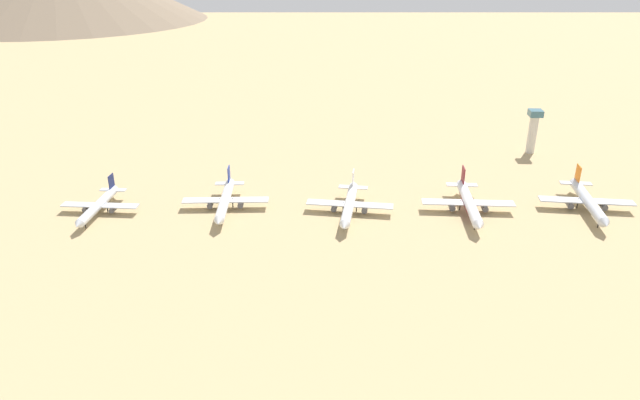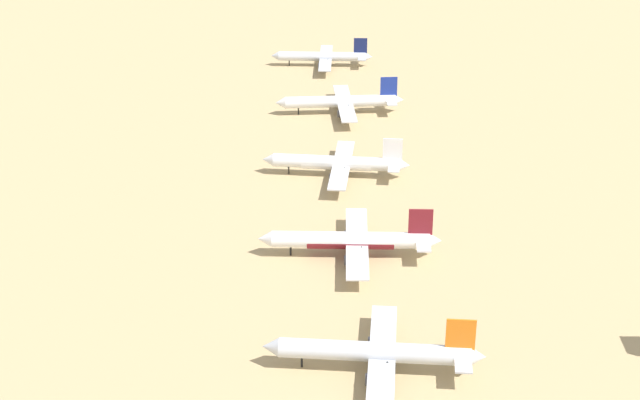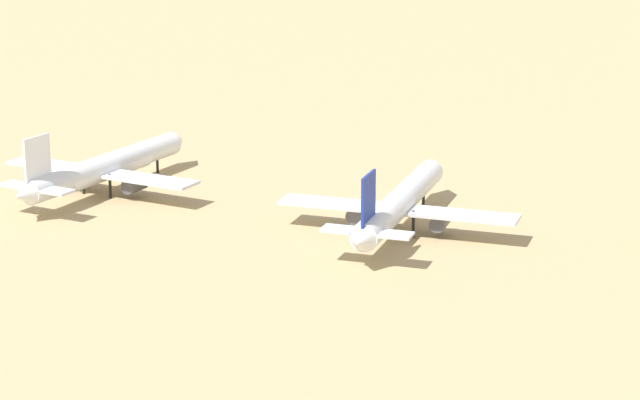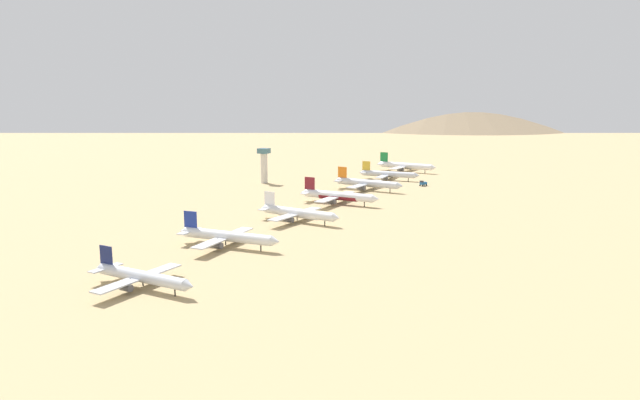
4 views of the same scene
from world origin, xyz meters
TOP-DOWN VIEW (x-y plane):
  - ground_plane at (0.00, 0.00)m, footprint 1932.43×1932.43m
  - parked_jet_0 at (13.09, -161.59)m, footprint 42.74×34.64m
  - parked_jet_1 at (5.64, -106.51)m, footprint 47.96×39.03m
  - parked_jet_2 at (7.27, -50.63)m, footprint 47.76×38.87m
  - parked_jet_3 at (3.44, 2.28)m, footprint 50.50×40.90m
  - parked_jet_4 at (-1.43, 55.75)m, footprint 50.95×41.42m
  - parked_jet_5 at (-6.58, 107.82)m, footprint 46.85×38.11m
  - parked_jet_6 at (-11.56, 159.64)m, footprint 53.28×43.38m
  - service_truck at (25.73, 92.27)m, footprint 4.63×5.70m
  - control_tower at (-80.16, 52.52)m, footprint 7.20×7.20m
  - desert_hill_0 at (-159.89, 863.63)m, footprint 454.07×454.07m

SIDE VIEW (x-z plane):
  - ground_plane at x=0.00m, z-range 0.00..0.00m
  - service_truck at x=25.73m, z-range 0.13..4.03m
  - parked_jet_0 at x=13.09m, z-range -2.02..10.33m
  - parked_jet_5 at x=-6.58m, z-range -2.21..11.30m
  - parked_jet_2 at x=7.27m, z-range -2.30..11.46m
  - parked_jet_1 at x=5.64m, z-range -2.26..11.57m
  - parked_jet_3 at x=3.44m, z-range -2.44..12.16m
  - parked_jet_4 at x=-1.43m, z-range -2.40..12.29m
  - parked_jet_6 at x=-11.56m, z-range -2.51..12.85m
  - control_tower at x=-80.16m, z-range 1.63..26.74m
  - desert_hill_0 at x=-159.89m, z-range 0.00..110.89m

